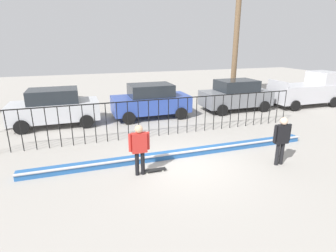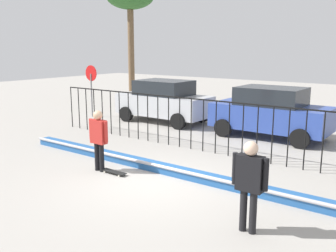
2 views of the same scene
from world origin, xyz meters
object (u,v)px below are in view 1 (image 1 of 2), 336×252
object	(u,v)px
parked_car_blue	(151,101)
parked_car_gray	(236,95)
camera_operator	(282,137)
pickup_truck	(308,90)
skateboarder	(139,146)
skateboard	(154,170)
parked_car_silver	(55,107)

from	to	relation	value
parked_car_blue	parked_car_gray	distance (m)	5.47
camera_operator	pickup_truck	world-z (taller)	pickup_truck
parked_car_gray	parked_car_blue	bearing A→B (deg)	-179.84
skateboarder	skateboard	xyz separation A→B (m)	(0.49, 0.04, -0.95)
skateboarder	pickup_truck	size ratio (longest dim) A/B	0.36
skateboard	parked_car_gray	world-z (taller)	parked_car_gray
skateboarder	parked_car_blue	bearing A→B (deg)	78.10
skateboarder	parked_car_gray	xyz separation A→B (m)	(7.67, 6.56, -0.04)
parked_car_gray	skateboarder	bearing A→B (deg)	-138.50
skateboard	pickup_truck	distance (m)	13.85
skateboarder	parked_car_silver	world-z (taller)	parked_car_silver
skateboarder	parked_car_blue	world-z (taller)	parked_car_blue
pickup_truck	skateboard	bearing A→B (deg)	-150.17
skateboarder	pickup_truck	xyz separation A→B (m)	(12.91, 6.11, 0.02)
skateboarder	parked_car_blue	xyz separation A→B (m)	(2.20, 6.63, -0.04)
skateboard	camera_operator	distance (m)	4.51
parked_car_blue	pickup_truck	size ratio (longest dim) A/B	0.91
camera_operator	parked_car_gray	xyz separation A→B (m)	(2.87, 7.39, -0.06)
parked_car_silver	parked_car_blue	bearing A→B (deg)	-1.66
parked_car_silver	pickup_truck	distance (m)	15.76
parked_car_silver	pickup_truck	world-z (taller)	pickup_truck
parked_car_silver	pickup_truck	bearing A→B (deg)	-3.21
skateboarder	parked_car_silver	distance (m)	7.26
skateboarder	camera_operator	world-z (taller)	camera_operator
skateboarder	parked_car_silver	bearing A→B (deg)	119.52
skateboard	parked_car_silver	distance (m)	7.49
parked_car_blue	pickup_truck	bearing A→B (deg)	-1.15
skateboarder	skateboard	world-z (taller)	skateboarder
skateboard	pickup_truck	xyz separation A→B (m)	(12.42, 6.07, 0.98)
camera_operator	pickup_truck	xyz separation A→B (m)	(8.11, 6.94, 0.00)
skateboard	camera_operator	size ratio (longest dim) A/B	0.46
parked_car_blue	parked_car_gray	size ratio (longest dim) A/B	1.00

